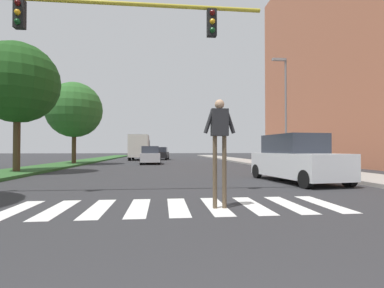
# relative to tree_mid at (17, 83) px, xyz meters

# --- Properties ---
(ground_plane) EXTENTS (140.00, 140.00, 0.00)m
(ground_plane) POSITION_rel_tree_mid_xyz_m (8.33, 13.81, -5.02)
(ground_plane) COLOR #2D2D30
(crosswalk) EXTENTS (7.65, 2.20, 0.01)m
(crosswalk) POSITION_rel_tree_mid_xyz_m (8.33, -9.91, -5.01)
(crosswalk) COLOR silver
(crosswalk) RESTS_ON ground_plane
(median_strip) EXTENTS (3.03, 64.00, 0.15)m
(median_strip) POSITION_rel_tree_mid_xyz_m (-0.14, 11.81, -4.94)
(median_strip) COLOR #2D5B28
(median_strip) RESTS_ON ground_plane
(tree_mid) EXTENTS (4.44, 4.44, 7.10)m
(tree_mid) POSITION_rel_tree_mid_xyz_m (0.00, 0.00, 0.00)
(tree_mid) COLOR #4C3823
(tree_mid) RESTS_ON median_strip
(tree_far) EXTENTS (4.80, 4.80, 7.05)m
(tree_far) POSITION_rel_tree_mid_xyz_m (0.32, 9.16, -0.23)
(tree_far) COLOR #4C3823
(tree_far) RESTS_ON median_strip
(sidewalk_right) EXTENTS (3.00, 64.00, 0.15)m
(sidewalk_right) POSITION_rel_tree_mid_xyz_m (16.96, 11.81, -4.94)
(sidewalk_right) COLOR #9E9991
(sidewalk_right) RESTS_ON ground_plane
(traffic_light_gantry) EXTENTS (9.92, 0.30, 6.00)m
(traffic_light_gantry) POSITION_rel_tree_mid_xyz_m (4.05, -8.29, -0.62)
(traffic_light_gantry) COLOR gold
(traffic_light_gantry) RESTS_ON median_strip
(street_lamp_right) EXTENTS (1.02, 0.24, 7.50)m
(street_lamp_right) POSITION_rel_tree_mid_xyz_m (16.36, 2.25, -0.42)
(street_lamp_right) COLOR slate
(street_lamp_right) RESTS_ON sidewalk_right
(pedestrian_performer) EXTENTS (0.75, 0.24, 2.49)m
(pedestrian_performer) POSITION_rel_tree_mid_xyz_m (9.28, -10.17, -3.35)
(pedestrian_performer) COLOR brown
(pedestrian_performer) RESTS_ON ground_plane
(suv_crossing) EXTENTS (2.48, 4.80, 1.97)m
(suv_crossing) POSITION_rel_tree_mid_xyz_m (13.48, -5.28, -4.09)
(suv_crossing) COLOR silver
(suv_crossing) RESTS_ON ground_plane
(sedan_midblock) EXTENTS (1.99, 4.60, 1.63)m
(sedan_midblock) POSITION_rel_tree_mid_xyz_m (6.84, 10.06, -4.26)
(sedan_midblock) COLOR #B7B7BC
(sedan_midblock) RESTS_ON ground_plane
(sedan_distant) EXTENTS (2.20, 4.17, 1.63)m
(sedan_distant) POSITION_rel_tree_mid_xyz_m (7.80, 20.75, -4.26)
(sedan_distant) COLOR black
(sedan_distant) RESTS_ON ground_plane
(truck_box_delivery) EXTENTS (2.40, 6.20, 3.10)m
(truck_box_delivery) POSITION_rel_tree_mid_xyz_m (5.13, 19.97, -3.38)
(truck_box_delivery) COLOR black
(truck_box_delivery) RESTS_ON ground_plane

